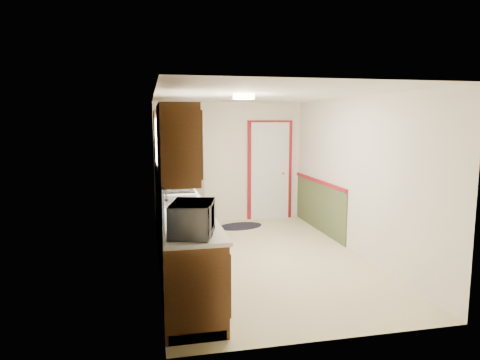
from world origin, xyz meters
name	(u,v)px	position (x,y,z in m)	size (l,w,h in m)	color
room_shell	(261,178)	(0.00, 0.00, 1.20)	(3.20, 5.20, 2.52)	beige
kitchen_run	(178,212)	(-1.24, -0.29, 0.81)	(0.63, 4.00, 2.20)	#3D210D
back_wall_trim	(280,178)	(0.99, 2.21, 0.89)	(1.12, 2.30, 2.08)	maroon
ceiling_fixture	(244,97)	(-0.30, -0.20, 2.36)	(0.30, 0.30, 0.06)	#FFD88C
microwave	(192,215)	(-1.20, -1.95, 1.14)	(0.58, 0.32, 0.39)	white
refrigerator	(184,182)	(-0.96, 2.05, 0.88)	(0.77, 0.75, 1.75)	#B7B7BC
rug	(240,226)	(0.10, 1.90, 0.01)	(0.90, 0.58, 0.01)	black
cooktop	(176,190)	(-1.19, 0.75, 0.95)	(0.54, 0.65, 0.02)	black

